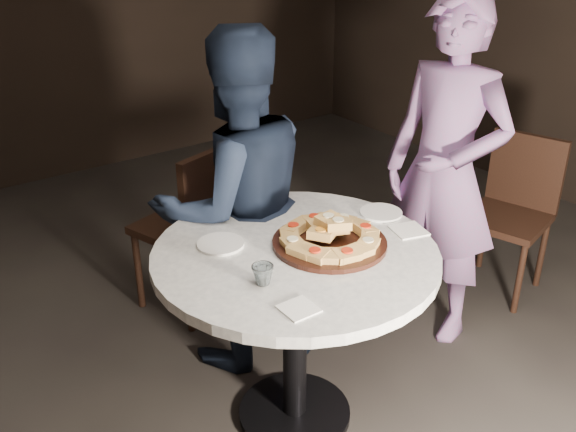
{
  "coord_description": "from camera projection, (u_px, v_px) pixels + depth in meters",
  "views": [
    {
      "loc": [
        -1.45,
        -1.75,
        2.09
      ],
      "look_at": [
        -0.11,
        0.08,
        0.99
      ],
      "focal_mm": 40.0,
      "sensor_mm": 36.0,
      "label": 1
    }
  ],
  "objects": [
    {
      "name": "diner_teal",
      "position": [
        445.0,
        173.0,
        3.18
      ],
      "size": [
        0.55,
        0.72,
        1.77
      ],
      "primitive_type": "imported",
      "rotation": [
        0.0,
        0.0,
        -1.37
      ],
      "color": "slate",
      "rests_on": "ground"
    },
    {
      "name": "napkin_far",
      "position": [
        409.0,
        230.0,
        2.68
      ],
      "size": [
        0.16,
        0.16,
        0.01
      ],
      "primitive_type": "cube",
      "rotation": [
        0.0,
        0.0,
        -0.28
      ],
      "color": "white",
      "rests_on": "table"
    },
    {
      "name": "table",
      "position": [
        295.0,
        284.0,
        2.61
      ],
      "size": [
        1.52,
        1.52,
        0.86
      ],
      "rotation": [
        0.0,
        0.0,
        0.43
      ],
      "color": "black",
      "rests_on": "ground"
    },
    {
      "name": "serving_board",
      "position": [
        330.0,
        243.0,
        2.57
      ],
      "size": [
        0.59,
        0.59,
        0.02
      ],
      "primitive_type": "cylinder",
      "rotation": [
        0.0,
        0.0,
        0.33
      ],
      "color": "black",
      "rests_on": "table"
    },
    {
      "name": "chair_right",
      "position": [
        514.0,
        203.0,
        3.72
      ],
      "size": [
        0.54,
        0.53,
        0.91
      ],
      "rotation": [
        0.0,
        0.0,
        -1.3
      ],
      "color": "black",
      "rests_on": "ground"
    },
    {
      "name": "napkin_near",
      "position": [
        299.0,
        309.0,
        2.17
      ],
      "size": [
        0.12,
        0.12,
        0.01
      ],
      "primitive_type": "cube",
      "rotation": [
        0.0,
        0.0,
        -0.02
      ],
      "color": "white",
      "rests_on": "table"
    },
    {
      "name": "chair_far",
      "position": [
        198.0,
        219.0,
        3.44
      ],
      "size": [
        0.58,
        0.6,
        0.99
      ],
      "rotation": [
        0.0,
        0.0,
        3.45
      ],
      "color": "black",
      "rests_on": "ground"
    },
    {
      "name": "floor",
      "position": [
        318.0,
        408.0,
        2.96
      ],
      "size": [
        7.0,
        7.0,
        0.0
      ],
      "primitive_type": "plane",
      "color": "black",
      "rests_on": "ground"
    },
    {
      "name": "plate_left",
      "position": [
        221.0,
        244.0,
        2.57
      ],
      "size": [
        0.21,
        0.21,
        0.01
      ],
      "primitive_type": "cylinder",
      "rotation": [
        0.0,
        0.0,
        0.1
      ],
      "color": "white",
      "rests_on": "table"
    },
    {
      "name": "focaccia_pile",
      "position": [
        330.0,
        234.0,
        2.55
      ],
      "size": [
        0.42,
        0.41,
        0.11
      ],
      "rotation": [
        0.0,
        0.0,
        -0.27
      ],
      "color": "#BC8C48",
      "rests_on": "serving_board"
    },
    {
      "name": "plate_right",
      "position": [
        381.0,
        213.0,
        2.83
      ],
      "size": [
        0.22,
        0.22,
        0.01
      ],
      "primitive_type": "cylinder",
      "rotation": [
        0.0,
        0.0,
        -0.2
      ],
      "color": "white",
      "rests_on": "table"
    },
    {
      "name": "water_glass",
      "position": [
        263.0,
        275.0,
        2.3
      ],
      "size": [
        0.09,
        0.09,
        0.08
      ],
      "primitive_type": "imported",
      "rotation": [
        0.0,
        0.0,
        -0.07
      ],
      "color": "silver",
      "rests_on": "table"
    },
    {
      "name": "diner_navy",
      "position": [
        236.0,
        206.0,
        2.98
      ],
      "size": [
        0.89,
        0.74,
        1.65
      ],
      "primitive_type": "imported",
      "rotation": [
        0.0,
        0.0,
        2.99
      ],
      "color": "black",
      "rests_on": "ground"
    }
  ]
}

